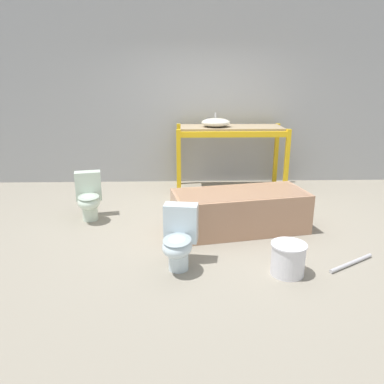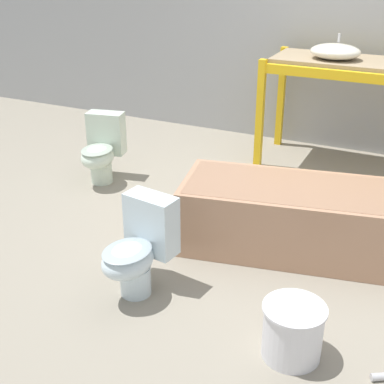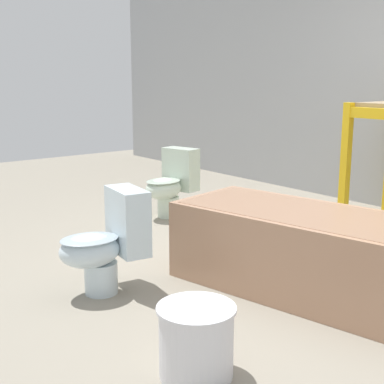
{
  "view_description": "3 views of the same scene",
  "coord_description": "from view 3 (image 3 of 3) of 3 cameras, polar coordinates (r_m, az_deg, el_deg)",
  "views": [
    {
      "loc": [
        -0.41,
        -4.87,
        1.93
      ],
      "look_at": [
        -0.3,
        -0.73,
        0.63
      ],
      "focal_mm": 35.0,
      "sensor_mm": 36.0,
      "label": 1
    },
    {
      "loc": [
        1.16,
        -3.9,
        2.15
      ],
      "look_at": [
        -0.29,
        -0.85,
        0.55
      ],
      "focal_mm": 50.0,
      "sensor_mm": 36.0,
      "label": 2
    },
    {
      "loc": [
        2.36,
        -2.9,
        1.33
      ],
      "look_at": [
        -0.34,
        -0.76,
        0.58
      ],
      "focal_mm": 50.0,
      "sensor_mm": 36.0,
      "label": 3
    }
  ],
  "objects": [
    {
      "name": "toilet_near",
      "position": [
        3.36,
        -9.05,
        -5.24
      ],
      "size": [
        0.4,
        0.57,
        0.65
      ],
      "rotation": [
        0.0,
        0.0,
        -0.15
      ],
      "color": "silver",
      "rests_on": "ground_plane"
    },
    {
      "name": "toilet_far",
      "position": [
        5.14,
        -2.22,
        1.0
      ],
      "size": [
        0.43,
        0.59,
        0.65
      ],
      "rotation": [
        0.0,
        0.0,
        0.21
      ],
      "color": "silver",
      "rests_on": "ground_plane"
    },
    {
      "name": "bucket_white",
      "position": [
        2.49,
        0.45,
        -15.46
      ],
      "size": [
        0.36,
        0.36,
        0.33
      ],
      "color": "silver",
      "rests_on": "ground_plane"
    },
    {
      "name": "ground_plane",
      "position": [
        3.97,
        11.73,
        -7.59
      ],
      "size": [
        12.0,
        12.0,
        0.0
      ],
      "primitive_type": "plane",
      "color": "gray"
    },
    {
      "name": "bathtub_main",
      "position": [
        3.41,
        12.28,
        -5.69
      ],
      "size": [
        1.8,
        1.03,
        0.51
      ],
      "rotation": [
        0.0,
        0.0,
        0.19
      ],
      "color": "tan",
      "rests_on": "ground_plane"
    }
  ]
}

